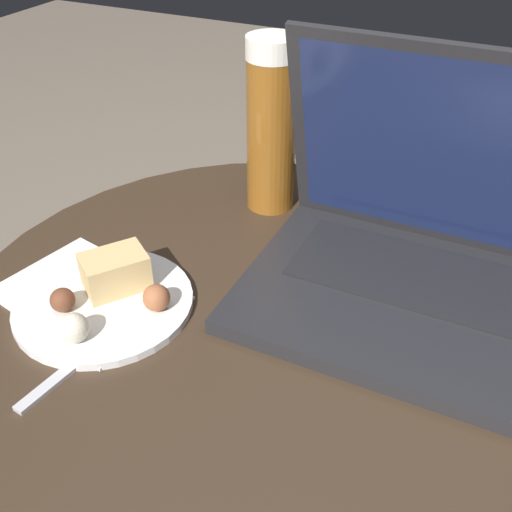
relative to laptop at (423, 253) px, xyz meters
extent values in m
cylinder|color=black|center=(-0.14, -0.10, -0.34)|extent=(0.07, 0.07, 0.53)
cylinder|color=#38281C|center=(-0.14, -0.10, -0.06)|extent=(0.70, 0.70, 0.02)
cube|color=white|center=(-0.33, -0.17, -0.05)|extent=(0.22, 0.17, 0.00)
cube|color=#232326|center=(0.00, -0.03, -0.05)|extent=(0.36, 0.26, 0.02)
cube|color=black|center=(0.00, 0.01, -0.03)|extent=(0.28, 0.13, 0.00)
cube|color=#232326|center=(0.00, 0.06, 0.09)|extent=(0.36, 0.08, 0.25)
cube|color=#19234C|center=(0.00, 0.06, 0.09)|extent=(0.33, 0.06, 0.23)
cylinder|color=brown|center=(-0.23, 0.11, 0.05)|extent=(0.06, 0.06, 0.20)
cylinder|color=white|center=(-0.23, 0.11, 0.16)|extent=(0.07, 0.07, 0.03)
cylinder|color=white|center=(-0.30, -0.17, -0.05)|extent=(0.19, 0.19, 0.01)
cube|color=#DBB775|center=(-0.30, -0.14, -0.02)|extent=(0.08, 0.08, 0.04)
sphere|color=brown|center=(-0.33, -0.20, -0.03)|extent=(0.03, 0.03, 0.03)
sphere|color=#9E5B38|center=(-0.24, -0.16, -0.03)|extent=(0.03, 0.03, 0.03)
sphere|color=beige|center=(-0.29, -0.23, -0.03)|extent=(0.03, 0.03, 0.03)
cube|color=silver|center=(-0.27, -0.26, -0.05)|extent=(0.03, 0.13, 0.00)
cube|color=silver|center=(-0.26, -0.17, -0.05)|extent=(0.03, 0.06, 0.00)
camera|label=1|loc=(0.06, -0.55, 0.37)|focal=42.00mm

